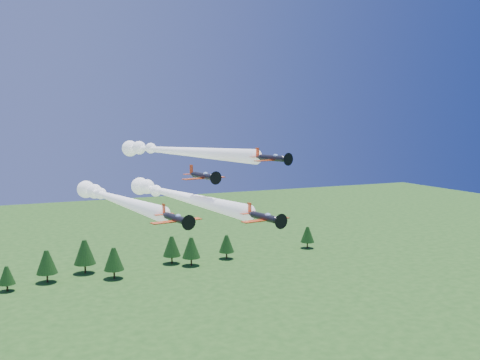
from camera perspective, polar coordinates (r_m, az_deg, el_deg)
name	(u,v)px	position (r m, az deg, el deg)	size (l,w,h in m)	color
plane_lead	(175,195)	(99.81, -6.95, -1.56)	(12.58, 51.01, 3.70)	black
plane_left	(112,198)	(104.14, -13.46, -1.86)	(12.70, 47.29, 3.70)	black
plane_right	(172,151)	(110.38, -7.27, 3.13)	(18.17, 52.96, 3.70)	black
plane_slot	(203,176)	(89.53, -3.98, 0.43)	(7.86, 8.61, 2.74)	black
treeline	(88,257)	(195.52, -15.88, -7.93)	(176.83, 18.19, 11.96)	#382314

